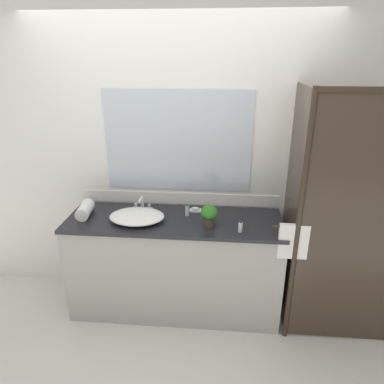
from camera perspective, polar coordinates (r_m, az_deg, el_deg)
The scene contains 11 objects.
ground_plane at distance 3.40m, azimuth -2.65°, elevation -18.19°, with size 8.00×8.00×0.00m, color silver.
wall_back_with_mirror at distance 3.08m, azimuth -2.22°, elevation 5.12°, with size 4.40×0.06×2.60m.
vanity_cabinet at distance 3.14m, azimuth -2.77°, elevation -11.77°, with size 1.80×0.58×0.90m.
shower_enclosure at distance 2.81m, azimuth 23.28°, elevation -4.60°, with size 1.20×0.59×2.00m.
sink_basin at distance 2.90m, azimuth -9.02°, elevation -3.97°, with size 0.45×0.34×0.07m, color white.
faucet at distance 3.08m, azimuth -8.16°, elevation -2.24°, with size 0.17×0.14×0.13m.
potted_plant at distance 2.76m, azimuth 2.82°, elevation -3.65°, with size 0.14×0.14×0.18m.
soap_dish at distance 3.05m, azimuth 0.54°, elevation -2.89°, with size 0.10×0.07×0.04m.
amenity_bottle_body_wash at distance 2.71m, azimuth 7.94°, elevation -5.65°, with size 0.03×0.03×0.09m.
amenity_bottle_lotion at distance 2.95m, azimuth -0.80°, elevation -3.00°, with size 0.03×0.03×0.11m.
rolled_towel_near_edge at distance 3.08m, azimuth -17.16°, elevation -2.83°, with size 0.11×0.11×0.24m, color white.
Camera 1 is at (0.38, -2.58, 2.19)m, focal length 32.53 mm.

